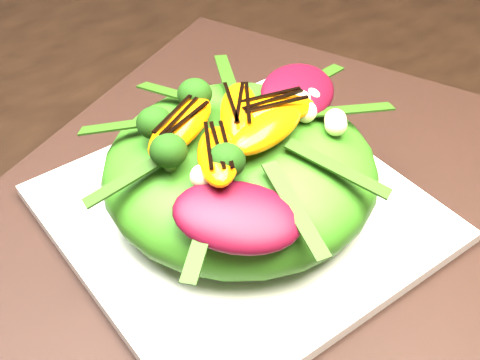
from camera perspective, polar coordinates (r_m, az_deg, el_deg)
dining_table at (r=0.75m, az=14.11°, el=8.19°), size 1.60×0.90×0.75m
placemat at (r=0.54m, az=-0.00°, el=-3.51°), size 0.67×0.60×0.00m
plate_base at (r=0.53m, az=-0.00°, el=-2.95°), size 0.28×0.28×0.01m
salad_bowl at (r=0.52m, az=-0.00°, el=-1.90°), size 0.23×0.23×0.02m
lettuce_mound at (r=0.50m, az=-0.00°, el=0.95°), size 0.25×0.25×0.08m
radicchio_leaf at (r=0.51m, az=5.19°, el=7.88°), size 0.10×0.09×0.02m
orange_segment at (r=0.48m, az=-3.85°, el=6.27°), size 0.07×0.04×0.02m
broccoli_floret at (r=0.46m, az=-8.04°, el=4.56°), size 0.04×0.04×0.04m
macadamia_nut at (r=0.47m, az=5.65°, el=5.04°), size 0.02×0.02×0.02m
balsamic_drizzle at (r=0.48m, az=-3.91°, el=7.23°), size 0.04×0.01×0.00m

